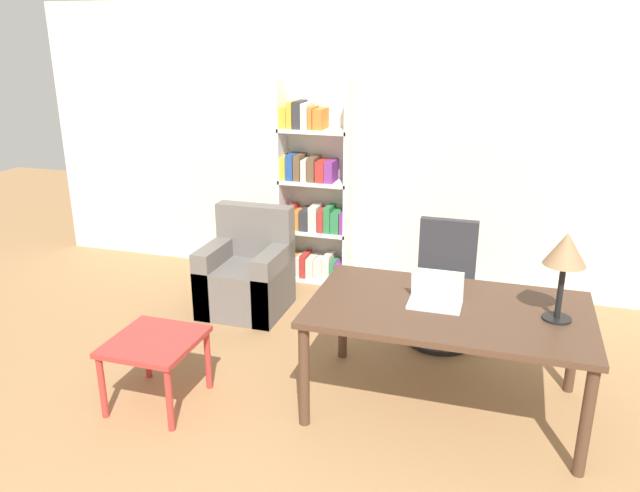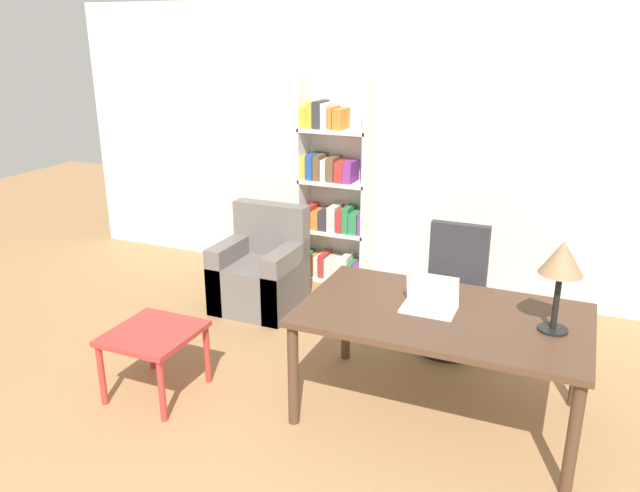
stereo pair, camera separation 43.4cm
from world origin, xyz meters
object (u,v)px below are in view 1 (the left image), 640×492
at_px(table_lamp, 566,253).
at_px(side_table_blue, 155,349).
at_px(laptop, 436,297).
at_px(armchair, 247,277).
at_px(bookshelf, 313,198).
at_px(office_chair, 444,289).
at_px(desk, 448,318).

xyz_separation_m(table_lamp, side_table_blue, (-2.50, -0.53, -0.76)).
height_order(laptop, armchair, laptop).
distance_m(laptop, bookshelf, 2.40).
xyz_separation_m(table_lamp, armchair, (-2.53, 1.05, -0.86)).
bearing_deg(office_chair, side_table_blue, -138.17).
bearing_deg(table_lamp, bookshelf, 138.70).
xyz_separation_m(table_lamp, office_chair, (-0.78, 1.01, -0.74)).
bearing_deg(office_chair, laptop, -87.52).
distance_m(desk, armchair, 2.19).
distance_m(desk, laptop, 0.16).
distance_m(table_lamp, bookshelf, 2.93).
height_order(laptop, office_chair, office_chair).
relative_size(desk, armchair, 1.92).
bearing_deg(armchair, table_lamp, -22.54).
bearing_deg(armchair, office_chair, -1.17).
height_order(laptop, bookshelf, bookshelf).
bearing_deg(side_table_blue, armchair, 91.01).
relative_size(desk, bookshelf, 0.89).
distance_m(desk, office_chair, 1.06).
xyz_separation_m(side_table_blue, bookshelf, (0.31, 2.45, 0.44)).
bearing_deg(office_chair, armchair, 178.83).
height_order(desk, laptop, laptop).
bearing_deg(side_table_blue, desk, 15.62).
distance_m(table_lamp, armchair, 2.87).
bearing_deg(bookshelf, office_chair, -32.85).
xyz_separation_m(desk, side_table_blue, (-1.86, -0.52, -0.25)).
relative_size(laptop, bookshelf, 0.17).
height_order(office_chair, side_table_blue, office_chair).
height_order(table_lamp, office_chair, table_lamp).
bearing_deg(desk, laptop, 169.85).
height_order(desk, office_chair, office_chair).
bearing_deg(table_lamp, side_table_blue, -168.14).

